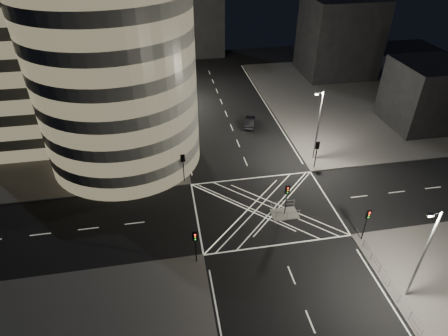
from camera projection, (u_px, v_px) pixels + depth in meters
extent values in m
plane|color=black|center=(264.00, 208.00, 44.02)|extent=(120.00, 120.00, 0.00)
cube|color=#5A5754|center=(51.00, 122.00, 61.65)|extent=(42.00, 42.00, 0.15)
cube|color=#5A5754|center=(376.00, 96.00, 69.98)|extent=(42.00, 42.00, 0.15)
cube|color=slate|center=(284.00, 214.00, 43.05)|extent=(3.00, 2.00, 0.15)
cylinder|color=gray|center=(114.00, 71.00, 45.83)|extent=(20.00, 20.00, 25.00)
cube|color=gray|center=(46.00, 50.00, 52.48)|extent=(20.00, 18.00, 25.00)
cube|color=gray|center=(92.00, 27.00, 68.48)|extent=(24.00, 16.00, 22.00)
cube|color=black|center=(339.00, 37.00, 75.75)|extent=(14.00, 12.00, 15.00)
cube|color=black|center=(425.00, 94.00, 58.33)|extent=(10.00, 10.00, 10.00)
cube|color=black|center=(183.00, 15.00, 85.23)|extent=(18.00, 8.00, 18.00)
cylinder|color=black|center=(169.00, 162.00, 48.75)|extent=(0.32, 0.32, 3.36)
ellipsoid|color=black|center=(167.00, 142.00, 47.04)|extent=(4.78, 4.78, 5.49)
cylinder|color=black|center=(167.00, 137.00, 53.46)|extent=(0.32, 0.32, 3.84)
ellipsoid|color=black|center=(165.00, 118.00, 51.74)|extent=(4.01, 4.01, 4.61)
cylinder|color=black|center=(165.00, 120.00, 58.51)|extent=(0.32, 0.32, 3.14)
ellipsoid|color=black|center=(163.00, 103.00, 56.87)|extent=(4.77, 4.77, 5.49)
cylinder|color=black|center=(163.00, 104.00, 63.35)|extent=(0.32, 0.32, 3.22)
ellipsoid|color=black|center=(162.00, 88.00, 61.72)|extent=(4.54, 4.54, 5.22)
cylinder|color=black|center=(162.00, 90.00, 68.16)|extent=(0.32, 0.32, 3.35)
ellipsoid|color=black|center=(160.00, 75.00, 66.53)|extent=(4.30, 4.30, 4.94)
cylinder|color=black|center=(184.00, 171.00, 47.31)|extent=(0.12, 0.12, 3.00)
cube|color=black|center=(183.00, 158.00, 46.20)|extent=(0.28, 0.22, 0.90)
cube|color=black|center=(183.00, 158.00, 46.20)|extent=(0.55, 0.04, 1.10)
cylinder|color=black|center=(196.00, 251.00, 36.31)|extent=(0.12, 0.12, 3.00)
cube|color=black|center=(195.00, 236.00, 35.20)|extent=(0.28, 0.22, 0.90)
cube|color=black|center=(195.00, 236.00, 35.20)|extent=(0.55, 0.04, 1.10)
cylinder|color=black|center=(316.00, 158.00, 49.84)|extent=(0.12, 0.12, 3.00)
cube|color=black|center=(318.00, 145.00, 48.73)|extent=(0.28, 0.22, 0.90)
cube|color=black|center=(318.00, 145.00, 48.73)|extent=(0.55, 0.04, 1.10)
cylinder|color=black|center=(364.00, 228.00, 38.84)|extent=(0.12, 0.12, 3.00)
cube|color=black|center=(368.00, 214.00, 37.73)|extent=(0.28, 0.22, 0.90)
cube|color=black|center=(368.00, 214.00, 37.73)|extent=(0.55, 0.04, 1.10)
cylinder|color=black|center=(286.00, 203.00, 42.15)|extent=(0.12, 0.12, 3.00)
cube|color=black|center=(287.00, 190.00, 41.04)|extent=(0.28, 0.22, 0.90)
cube|color=black|center=(287.00, 190.00, 41.04)|extent=(0.55, 0.04, 1.10)
cylinder|color=slate|center=(173.00, 128.00, 49.42)|extent=(0.20, 0.20, 10.00)
cylinder|color=slate|center=(174.00, 93.00, 46.72)|extent=(0.90, 0.10, 0.10)
cube|color=slate|center=(178.00, 94.00, 46.84)|extent=(0.50, 0.25, 0.18)
cube|color=white|center=(178.00, 95.00, 46.91)|extent=(0.42, 0.20, 0.05)
cylinder|color=slate|center=(166.00, 78.00, 63.98)|extent=(0.20, 0.20, 10.00)
cylinder|color=slate|center=(167.00, 49.00, 61.28)|extent=(0.90, 0.10, 0.10)
cube|color=slate|center=(169.00, 50.00, 61.41)|extent=(0.50, 0.25, 0.18)
cube|color=white|center=(170.00, 51.00, 61.47)|extent=(0.42, 0.20, 0.05)
cylinder|color=slate|center=(318.00, 126.00, 49.73)|extent=(0.20, 0.20, 10.00)
cylinder|color=slate|center=(320.00, 93.00, 46.90)|extent=(0.90, 0.10, 0.10)
cube|color=slate|center=(317.00, 94.00, 46.89)|extent=(0.50, 0.25, 0.18)
cube|color=white|center=(317.00, 94.00, 46.95)|extent=(0.42, 0.20, 0.05)
cylinder|color=slate|center=(422.00, 256.00, 31.12)|extent=(0.20, 0.20, 10.00)
cylinder|color=slate|center=(436.00, 213.00, 28.29)|extent=(0.90, 0.10, 0.10)
cube|color=slate|center=(431.00, 215.00, 28.28)|extent=(0.50, 0.25, 0.18)
cube|color=white|center=(430.00, 216.00, 28.34)|extent=(0.42, 0.20, 0.05)
cube|color=slate|center=(385.00, 276.00, 34.98)|extent=(0.06, 11.70, 1.10)
cube|color=slate|center=(287.00, 215.00, 41.96)|extent=(2.80, 0.06, 1.10)
cube|color=slate|center=(283.00, 205.00, 43.42)|extent=(2.80, 0.06, 1.10)
imported|color=black|center=(250.00, 122.00, 60.24)|extent=(2.70, 4.56, 1.42)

